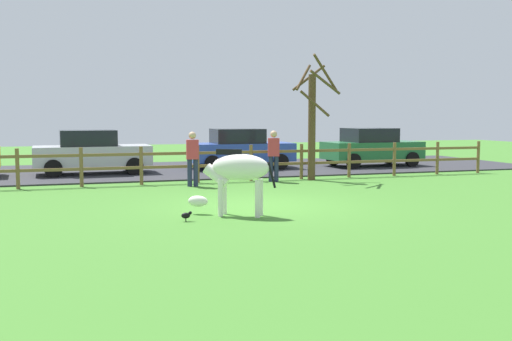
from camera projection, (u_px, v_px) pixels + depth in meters
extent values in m
plane|color=#3D7528|center=(259.00, 205.00, 13.66)|extent=(60.00, 60.00, 0.00)
cube|color=#2D2D33|center=(186.00, 170.00, 22.49)|extent=(28.00, 7.40, 0.05)
cylinder|color=brown|center=(18.00, 169.00, 16.64)|extent=(0.11, 0.11, 1.18)
cylinder|color=brown|center=(81.00, 167.00, 17.17)|extent=(0.11, 0.11, 1.18)
cylinder|color=brown|center=(141.00, 166.00, 17.70)|extent=(0.11, 0.11, 1.18)
cylinder|color=brown|center=(198.00, 164.00, 18.22)|extent=(0.11, 0.11, 1.18)
cylinder|color=brown|center=(251.00, 163.00, 18.75)|extent=(0.11, 0.11, 1.18)
cylinder|color=brown|center=(301.00, 162.00, 19.28)|extent=(0.11, 0.11, 1.18)
cylinder|color=brown|center=(349.00, 160.00, 19.81)|extent=(0.11, 0.11, 1.18)
cylinder|color=brown|center=(394.00, 159.00, 20.33)|extent=(0.11, 0.11, 1.18)
cylinder|color=brown|center=(437.00, 158.00, 20.86)|extent=(0.11, 0.11, 1.18)
cylinder|color=brown|center=(478.00, 157.00, 21.39)|extent=(0.11, 0.11, 1.18)
cube|color=brown|center=(198.00, 166.00, 18.23)|extent=(21.13, 0.06, 0.09)
cube|color=brown|center=(198.00, 153.00, 18.19)|extent=(21.13, 0.06, 0.09)
cylinder|color=#513A23|center=(312.00, 128.00, 18.93)|extent=(0.25, 0.25, 3.45)
cylinder|color=#513A23|center=(315.00, 104.00, 18.40)|extent=(0.98, 0.29, 0.86)
cylinder|color=#513A23|center=(325.00, 73.00, 18.37)|extent=(1.09, 0.58, 1.14)
cylinder|color=#513A23|center=(309.00, 78.00, 19.30)|extent=(1.12, 0.28, 0.88)
cylinder|color=#513A23|center=(303.00, 77.00, 19.01)|extent=(0.71, 0.49, 0.88)
cylinder|color=#513A23|center=(325.00, 82.00, 18.29)|extent=(1.25, 0.49, 0.75)
ellipsoid|color=white|center=(241.00, 167.00, 12.14)|extent=(1.31, 1.04, 0.56)
cylinder|color=white|center=(221.00, 198.00, 12.16)|extent=(0.11, 0.11, 0.78)
cylinder|color=white|center=(224.00, 196.00, 12.43)|extent=(0.11, 0.11, 0.78)
cylinder|color=white|center=(258.00, 199.00, 11.98)|extent=(0.11, 0.11, 0.78)
cylinder|color=white|center=(260.00, 197.00, 12.25)|extent=(0.11, 0.11, 0.78)
cylinder|color=white|center=(217.00, 176.00, 12.28)|extent=(0.63, 0.50, 0.51)
ellipsoid|color=white|center=(198.00, 201.00, 12.42)|extent=(0.48, 0.39, 0.24)
cube|color=black|center=(229.00, 152.00, 12.17)|extent=(0.50, 0.32, 0.12)
cylinder|color=black|center=(272.00, 175.00, 12.01)|extent=(0.19, 0.14, 0.54)
cylinder|color=black|center=(186.00, 220.00, 11.59)|extent=(0.01, 0.01, 0.06)
cylinder|color=black|center=(186.00, 220.00, 11.55)|extent=(0.01, 0.01, 0.06)
ellipsoid|color=black|center=(186.00, 216.00, 11.56)|extent=(0.18, 0.10, 0.12)
sphere|color=black|center=(190.00, 213.00, 11.59)|extent=(0.07, 0.07, 0.07)
cube|color=#2D4CAD|center=(241.00, 152.00, 22.59)|extent=(4.01, 1.72, 0.70)
cube|color=black|center=(237.00, 136.00, 22.48)|extent=(1.91, 1.57, 0.56)
cylinder|color=black|center=(267.00, 159.00, 23.83)|extent=(0.60, 0.18, 0.60)
cylinder|color=black|center=(281.00, 162.00, 22.21)|extent=(0.60, 0.18, 0.60)
cylinder|color=black|center=(203.00, 160.00, 23.03)|extent=(0.60, 0.18, 0.60)
cylinder|color=black|center=(212.00, 163.00, 21.41)|extent=(0.60, 0.18, 0.60)
cube|color=#B7BABF|center=(93.00, 156.00, 20.56)|extent=(4.07, 1.87, 0.70)
cube|color=black|center=(88.00, 138.00, 20.45)|extent=(1.97, 1.64, 0.56)
cylinder|color=black|center=(128.00, 162.00, 21.85)|extent=(0.61, 0.21, 0.60)
cylinder|color=black|center=(135.00, 166.00, 20.26)|extent=(0.61, 0.21, 0.60)
cylinder|color=black|center=(53.00, 165.00, 20.93)|extent=(0.61, 0.21, 0.60)
cylinder|color=black|center=(53.00, 169.00, 19.34)|extent=(0.61, 0.21, 0.60)
cube|color=#236B38|center=(372.00, 150.00, 23.77)|extent=(4.08, 1.89, 0.70)
cube|color=black|center=(369.00, 135.00, 23.66)|extent=(1.97, 1.65, 0.56)
cylinder|color=black|center=(389.00, 157.00, 25.06)|extent=(0.61, 0.21, 0.60)
cylinder|color=black|center=(412.00, 159.00, 23.47)|extent=(0.61, 0.21, 0.60)
cylinder|color=black|center=(333.00, 158.00, 24.13)|extent=(0.61, 0.21, 0.60)
cylinder|color=black|center=(354.00, 161.00, 22.54)|extent=(0.61, 0.21, 0.60)
cylinder|color=#232847|center=(190.00, 173.00, 17.27)|extent=(0.14, 0.14, 0.82)
cylinder|color=#232847|center=(196.00, 173.00, 17.30)|extent=(0.14, 0.14, 0.82)
cube|color=#B7333D|center=(192.00, 149.00, 17.22)|extent=(0.38, 0.26, 0.58)
sphere|color=tan|center=(192.00, 135.00, 17.18)|extent=(0.22, 0.22, 0.22)
cylinder|color=#232847|center=(271.00, 169.00, 18.55)|extent=(0.14, 0.14, 0.82)
cylinder|color=#232847|center=(276.00, 169.00, 18.55)|extent=(0.14, 0.14, 0.82)
cube|color=#B7333D|center=(274.00, 147.00, 18.48)|extent=(0.41, 0.31, 0.58)
sphere|color=tan|center=(274.00, 134.00, 18.44)|extent=(0.22, 0.22, 0.22)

